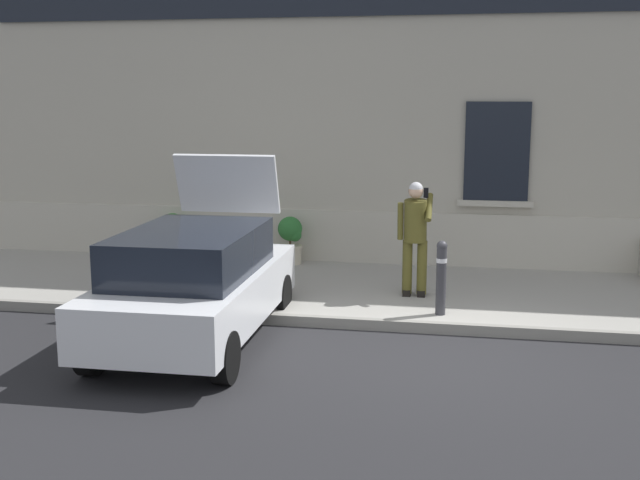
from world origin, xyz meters
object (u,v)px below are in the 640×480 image
(bollard_far_left, at_px, (143,263))
(planter_cream, at_px, (290,239))
(hatchback_car_white, at_px, (196,282))
(bollard_near_person, at_px, (441,275))
(person_on_phone, at_px, (415,232))
(planter_charcoal, at_px, (173,235))

(bollard_far_left, distance_m, planter_cream, 3.30)
(hatchback_car_white, xyz_separation_m, bollard_near_person, (3.07, 1.36, -0.09))
(hatchback_car_white, relative_size, person_on_phone, 2.33)
(bollard_near_person, height_order, person_on_phone, person_on_phone)
(bollard_near_person, relative_size, planter_charcoal, 1.22)
(hatchback_car_white, distance_m, planter_charcoal, 4.68)
(planter_charcoal, bearing_deg, planter_cream, 0.08)
(bollard_near_person, relative_size, planter_cream, 1.22)
(person_on_phone, xyz_separation_m, planter_charcoal, (-4.59, 1.97, -0.55))
(planter_cream, bearing_deg, person_on_phone, -39.89)
(hatchback_car_white, relative_size, bollard_near_person, 3.91)
(bollard_far_left, bearing_deg, bollard_near_person, 0.00)
(bollard_near_person, distance_m, planter_charcoal, 5.79)
(person_on_phone, relative_size, planter_cream, 2.04)
(planter_charcoal, bearing_deg, hatchback_car_white, -65.43)
(person_on_phone, height_order, planter_charcoal, person_on_phone)
(person_on_phone, bearing_deg, hatchback_car_white, -134.54)
(planter_cream, bearing_deg, hatchback_car_white, -93.83)
(hatchback_car_white, height_order, bollard_near_person, hatchback_car_white)
(hatchback_car_white, height_order, planter_cream, hatchback_car_white)
(bollard_far_left, xyz_separation_m, planter_charcoal, (-0.64, 2.89, -0.11))
(bollard_far_left, relative_size, planter_charcoal, 1.22)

